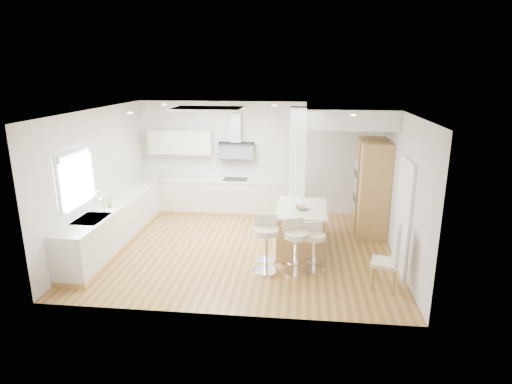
# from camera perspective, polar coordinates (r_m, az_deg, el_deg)

# --- Properties ---
(ground) EXTENTS (6.00, 6.00, 0.00)m
(ground) POSITION_cam_1_polar(r_m,az_deg,el_deg) (8.88, -1.65, -7.50)
(ground) COLOR #AF8141
(ground) RESTS_ON ground
(ceiling) EXTENTS (6.00, 5.00, 0.02)m
(ceiling) POSITION_cam_1_polar(r_m,az_deg,el_deg) (8.88, -1.65, -7.50)
(ceiling) COLOR white
(ceiling) RESTS_ON ground
(wall_back) EXTENTS (6.00, 0.04, 2.80)m
(wall_back) POSITION_cam_1_polar(r_m,az_deg,el_deg) (10.84, 0.09, 4.59)
(wall_back) COLOR silver
(wall_back) RESTS_ON ground
(wall_left) EXTENTS (0.04, 5.00, 2.80)m
(wall_left) POSITION_cam_1_polar(r_m,az_deg,el_deg) (9.31, -20.34, 1.69)
(wall_left) COLOR silver
(wall_left) RESTS_ON ground
(wall_right) EXTENTS (0.04, 5.00, 2.80)m
(wall_right) POSITION_cam_1_polar(r_m,az_deg,el_deg) (8.55, 18.61, 0.66)
(wall_right) COLOR silver
(wall_right) RESTS_ON ground
(skylight) EXTENTS (4.10, 2.10, 0.06)m
(skylight) POSITION_cam_1_polar(r_m,az_deg,el_deg) (8.92, -6.39, 10.94)
(skylight) COLOR white
(skylight) RESTS_ON ground
(window_left) EXTENTS (0.06, 1.28, 1.07)m
(window_left) POSITION_cam_1_polar(r_m,az_deg,el_deg) (8.46, -22.90, 2.11)
(window_left) COLOR white
(window_left) RESTS_ON ground
(doorway_right) EXTENTS (0.05, 1.00, 2.10)m
(doorway_right) POSITION_cam_1_polar(r_m,az_deg,el_deg) (8.10, 19.04, -3.18)
(doorway_right) COLOR #484239
(doorway_right) RESTS_ON ground
(counter_left) EXTENTS (0.63, 4.50, 1.35)m
(counter_left) POSITION_cam_1_polar(r_m,az_deg,el_deg) (9.65, -17.61, -3.43)
(counter_left) COLOR tan
(counter_left) RESTS_ON ground
(counter_back) EXTENTS (3.62, 0.63, 2.50)m
(counter_back) POSITION_cam_1_polar(r_m,az_deg,el_deg) (10.87, -4.87, 0.74)
(counter_back) COLOR tan
(counter_back) RESTS_ON ground
(pillar) EXTENTS (0.35, 0.35, 2.80)m
(pillar) POSITION_cam_1_polar(r_m,az_deg,el_deg) (9.27, 5.53, 2.56)
(pillar) COLOR white
(pillar) RESTS_ON ground
(soffit) EXTENTS (1.78, 2.20, 0.40)m
(soffit) POSITION_cam_1_polar(r_m,az_deg,el_deg) (9.57, 12.17, 9.99)
(soffit) COLOR white
(soffit) RESTS_ON ground
(oven_column) EXTENTS (0.63, 1.21, 2.10)m
(oven_column) POSITION_cam_1_polar(r_m,az_deg,el_deg) (9.75, 15.11, 0.62)
(oven_column) COLOR tan
(oven_column) RESTS_ON ground
(peninsula) EXTENTS (1.01, 1.50, 0.97)m
(peninsula) POSITION_cam_1_polar(r_m,az_deg,el_deg) (8.72, 6.01, -4.80)
(peninsula) COLOR tan
(peninsula) RESTS_ON ground
(bar_stool_a) EXTENTS (0.54, 0.54, 1.05)m
(bar_stool_a) POSITION_cam_1_polar(r_m,az_deg,el_deg) (7.70, 1.34, -6.50)
(bar_stool_a) COLOR silver
(bar_stool_a) RESTS_ON ground
(bar_stool_b) EXTENTS (0.59, 0.59, 0.99)m
(bar_stool_b) POSITION_cam_1_polar(r_m,az_deg,el_deg) (7.69, 5.33, -6.88)
(bar_stool_b) COLOR silver
(bar_stool_b) RESTS_ON ground
(bar_stool_c) EXTENTS (0.48, 0.48, 0.89)m
(bar_stool_c) POSITION_cam_1_polar(r_m,az_deg,el_deg) (7.85, 7.77, -6.93)
(bar_stool_c) COLOR silver
(bar_stool_c) RESTS_ON ground
(dining_chair) EXTENTS (0.53, 0.53, 1.11)m
(dining_chair) POSITION_cam_1_polar(r_m,az_deg,el_deg) (7.45, 17.63, -8.10)
(dining_chair) COLOR beige
(dining_chair) RESTS_ON ground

